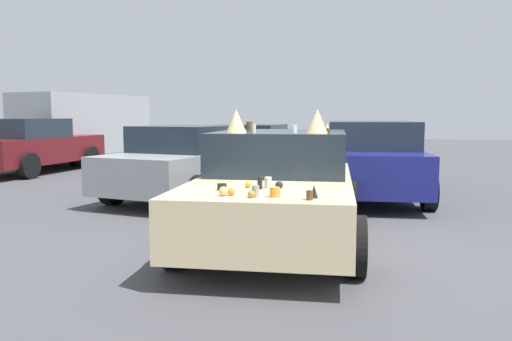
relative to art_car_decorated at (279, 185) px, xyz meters
The scene contains 7 objects.
ground_plane 0.71m from the art_car_decorated, 168.86° to the right, with size 60.00×60.00×0.00m, color #47474C.
art_car_decorated is the anchor object (origin of this frame).
parked_van_near_left 12.97m from the art_car_decorated, 49.26° to the left, with size 4.96×2.55×2.30m.
parked_sedan_near_right 3.98m from the art_car_decorated, ahead, with size 4.74×2.67×1.49m.
parked_sedan_row_back_far 6.29m from the art_car_decorated, 25.01° to the left, with size 4.07×2.22×1.37m.
parked_sedan_far_right 3.73m from the art_car_decorated, 45.41° to the left, with size 4.25×2.16×1.41m.
parked_sedan_row_back_center 10.14m from the art_car_decorated, 60.35° to the left, with size 4.50×2.23×1.51m.
Camera 1 is at (-6.15, -1.97, 1.62)m, focal length 35.90 mm.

